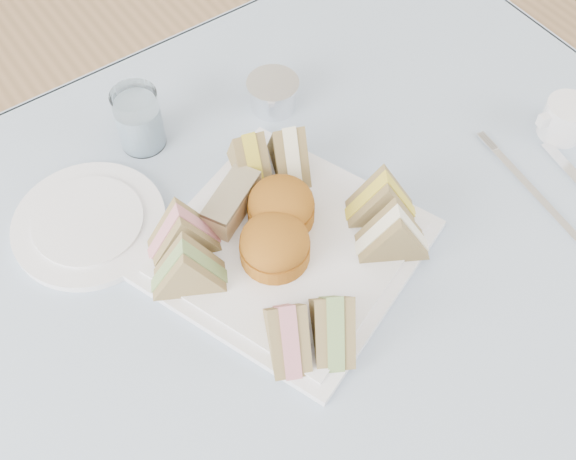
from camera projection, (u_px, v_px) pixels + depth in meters
floor at (335, 458)px, 1.50m from camera, size 4.00×4.00×0.00m
table at (347, 390)px, 1.19m from camera, size 0.90×0.90×0.74m
tablecloth at (367, 274)px, 0.88m from camera, size 1.02×1.02×0.01m
serving_plate at (288, 250)px, 0.89m from camera, size 0.37×0.37×0.01m
sandwich_fl_a at (287, 325)px, 0.78m from camera, size 0.08×0.10×0.08m
sandwich_fl_b at (333, 316)px, 0.79m from camera, size 0.08×0.10×0.08m
sandwich_fr_a at (383, 196)px, 0.88m from camera, size 0.10×0.08×0.08m
sandwich_fr_b at (395, 230)px, 0.85m from camera, size 0.10×0.08×0.08m
sandwich_bl_a at (187, 264)px, 0.83m from camera, size 0.10×0.08×0.08m
sandwich_bl_b at (182, 229)px, 0.86m from camera, size 0.10×0.07×0.08m
sandwich_br_a at (289, 149)px, 0.93m from camera, size 0.07×0.10×0.08m
sandwich_br_b at (249, 154)px, 0.92m from camera, size 0.06×0.10×0.08m
scone_left at (275, 244)px, 0.86m from camera, size 0.11×0.11×0.06m
scone_right at (281, 206)px, 0.89m from camera, size 0.12×0.12×0.06m
pastry_slice at (232, 203)px, 0.90m from camera, size 0.10×0.08×0.04m
side_plate at (89, 224)px, 0.92m from camera, size 0.25×0.25×0.01m
water_glass at (139, 119)px, 0.96m from camera, size 0.08×0.08×0.09m
tea_strainer at (273, 95)px, 1.02m from camera, size 0.10×0.10×0.04m
fork at (539, 199)px, 0.94m from camera, size 0.03×0.19×0.00m
creamer_jug at (565, 119)px, 0.99m from camera, size 0.08×0.08×0.05m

